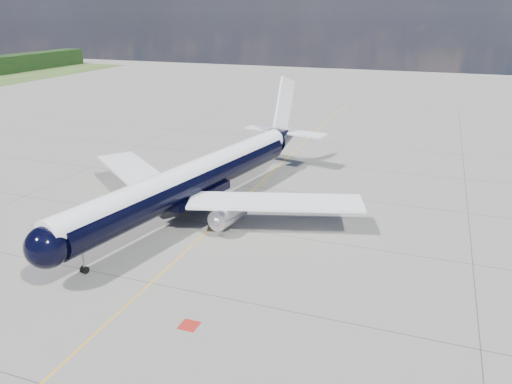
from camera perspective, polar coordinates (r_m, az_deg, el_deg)
ground at (r=80.02m, az=1.15°, el=1.67°), size 320.00×320.00×0.00m
taxiway_centerline at (r=75.56m, az=-0.08°, el=0.55°), size 0.16×160.00×0.01m
red_marking at (r=44.36m, az=-7.65°, el=-14.88°), size 1.60×1.60×0.01m
main_airliner at (r=65.41m, az=-6.58°, el=1.68°), size 42.99×52.95×15.39m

